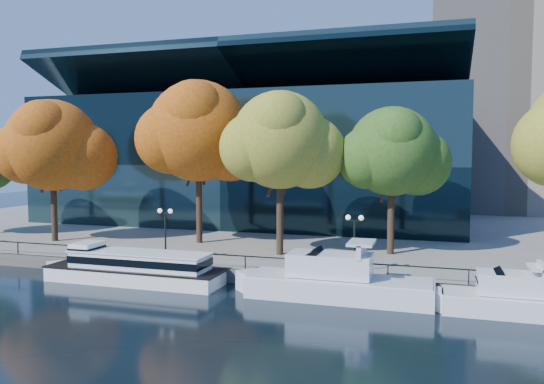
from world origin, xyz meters
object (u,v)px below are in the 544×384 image
(tree_1, at_px, (53,147))
(tree_3, at_px, (282,142))
(tour_boat, at_px, (130,266))
(lamp_1, at_px, (165,222))
(tree_2, at_px, (200,133))
(tree_4, at_px, (394,153))
(cruiser_far, at_px, (513,298))
(cruiser_near, at_px, (331,280))
(lamp_2, at_px, (354,230))

(tree_1, xyz_separation_m, tree_3, (22.35, -0.23, 0.32))
(tour_boat, height_order, lamp_1, lamp_1)
(tree_2, height_order, lamp_1, tree_2)
(tree_1, bearing_deg, tour_boat, -32.63)
(tree_1, bearing_deg, tree_4, 5.02)
(tour_boat, bearing_deg, lamp_1, 74.36)
(cruiser_far, distance_m, tree_1, 40.67)
(cruiser_near, height_order, tree_4, tree_4)
(cruiser_near, distance_m, tree_4, 14.13)
(lamp_2, bearing_deg, tree_2, 151.99)
(tour_boat, relative_size, tree_2, 0.96)
(tree_4, bearing_deg, lamp_1, -154.83)
(tree_3, distance_m, lamp_1, 11.20)
(tour_boat, distance_m, tree_4, 22.43)
(tree_4, height_order, lamp_1, tree_4)
(lamp_2, bearing_deg, tour_boat, -167.35)
(tree_2, bearing_deg, tree_4, -1.31)
(tree_1, relative_size, tree_2, 0.89)
(cruiser_near, bearing_deg, tree_1, 163.21)
(lamp_2, bearing_deg, tree_4, 75.73)
(lamp_1, xyz_separation_m, lamp_2, (14.62, 0.00, 0.00))
(tree_2, relative_size, lamp_2, 3.72)
(tour_boat, height_order, tree_2, tree_2)
(cruiser_near, height_order, lamp_2, lamp_2)
(cruiser_far, xyz_separation_m, tree_4, (-7.68, 11.66, 8.29))
(cruiser_near, bearing_deg, tour_boat, -179.50)
(cruiser_far, relative_size, tree_4, 0.79)
(cruiser_far, xyz_separation_m, tree_3, (-16.32, 8.71, 9.19))
(tour_boat, bearing_deg, tree_4, 32.74)
(tree_3, height_order, tree_4, tree_3)
(tour_boat, xyz_separation_m, tree_4, (17.59, 11.31, 8.12))
(tree_2, relative_size, tree_3, 1.12)
(cruiser_far, xyz_separation_m, lamp_2, (-9.66, 3.86, 2.98))
(tree_2, height_order, lamp_2, tree_2)
(tree_2, distance_m, tree_4, 17.51)
(lamp_1, bearing_deg, tree_1, 160.55)
(cruiser_far, relative_size, lamp_1, 2.38)
(tree_1, distance_m, tree_2, 14.00)
(tour_boat, relative_size, tree_3, 1.08)
(tree_2, bearing_deg, tree_1, -167.06)
(cruiser_near, distance_m, cruiser_far, 10.66)
(tour_boat, xyz_separation_m, cruiser_far, (25.27, -0.36, -0.17))
(tree_3, bearing_deg, tree_4, 18.89)
(tree_2, bearing_deg, lamp_2, -28.01)
(cruiser_near, distance_m, tree_3, 13.45)
(cruiser_near, xyz_separation_m, lamp_1, (-13.64, 3.37, 2.81))
(tree_1, height_order, lamp_1, tree_1)
(tree_3, bearing_deg, lamp_1, -148.67)
(cruiser_near, relative_size, tree_2, 0.87)
(cruiser_far, height_order, lamp_2, lamp_2)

